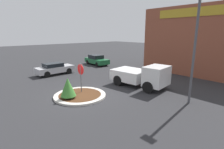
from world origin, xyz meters
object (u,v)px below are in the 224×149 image
object	(u,v)px
parked_sedan_silver	(55,68)
utility_truck	(141,76)
parked_sedan_green	(97,60)
stop_sign	(81,73)
light_pole	(195,43)

from	to	relation	value
parked_sedan_silver	utility_truck	bearing A→B (deg)	-69.23
utility_truck	parked_sedan_green	distance (m)	12.18
stop_sign	utility_truck	xyz separation A→B (m)	(2.00, 5.04, -0.69)
stop_sign	light_pole	bearing A→B (deg)	34.55
utility_truck	parked_sedan_green	bearing A→B (deg)	155.40
parked_sedan_green	light_pole	xyz separation A→B (m)	(16.24, -4.17, 3.38)
utility_truck	parked_sedan_silver	world-z (taller)	utility_truck
parked_sedan_silver	light_pole	distance (m)	15.15
parked_sedan_silver	parked_sedan_green	size ratio (longest dim) A/B	0.95
utility_truck	light_pole	distance (m)	5.60
stop_sign	utility_truck	size ratio (longest dim) A/B	0.46
parked_sedan_green	light_pole	distance (m)	17.11
stop_sign	parked_sedan_silver	distance (m)	7.90
utility_truck	light_pole	bearing A→B (deg)	-12.65
stop_sign	parked_sedan_green	xyz separation A→B (m)	(-9.60, 8.75, -0.98)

